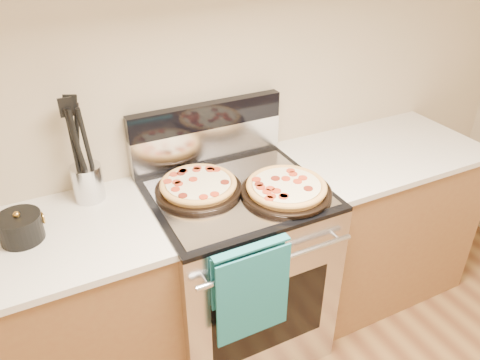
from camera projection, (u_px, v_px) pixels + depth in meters
name	position (u px, v px, depth m)	size (l,w,h in m)	color
wall_back	(201.00, 74.00, 2.12)	(4.00, 4.00, 0.00)	tan
range_body	(236.00, 271.00, 2.31)	(0.76, 0.68, 0.90)	#B7B7BC
oven_window	(270.00, 317.00, 2.06)	(0.56, 0.01, 0.40)	black
cooktop	(236.00, 192.00, 2.08)	(0.76, 0.68, 0.02)	black
backsplash_lower	(208.00, 144.00, 2.26)	(0.76, 0.06, 0.18)	silver
backsplash_upper	(206.00, 116.00, 2.19)	(0.76, 0.06, 0.12)	black
oven_handle	(278.00, 261.00, 1.85)	(0.03, 0.03, 0.70)	silver
dish_towel	(251.00, 290.00, 1.85)	(0.32, 0.05, 0.42)	#1A8471
foil_sheet	(239.00, 193.00, 2.05)	(0.70, 0.55, 0.01)	gray
cabinet_left	(49.00, 331.00, 2.00)	(1.00, 0.62, 0.88)	brown
countertop_left	(24.00, 248.00, 1.77)	(1.02, 0.64, 0.03)	beige
cabinet_right	(371.00, 222.00, 2.68)	(1.00, 0.62, 0.88)	brown
countertop_right	(384.00, 152.00, 2.45)	(1.02, 0.64, 0.03)	beige
pepperoni_pizza_back	(198.00, 186.00, 2.04)	(0.38, 0.38, 0.05)	#AE7235
pepperoni_pizza_front	(286.00, 188.00, 2.03)	(0.39, 0.39, 0.05)	#AE7235
utensil_crock	(88.00, 183.00, 1.99)	(0.13, 0.13, 0.16)	silver
saucepan	(21.00, 229.00, 1.76)	(0.16, 0.16, 0.10)	black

